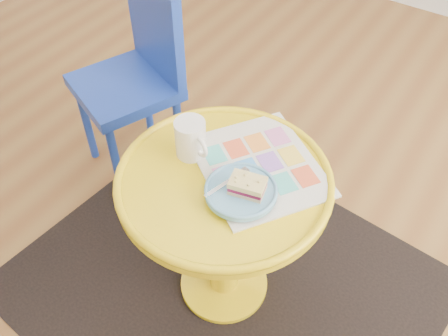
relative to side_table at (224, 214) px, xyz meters
The scene contains 10 objects.
floor 0.50m from the side_table, 136.30° to the left, with size 4.00×4.00×0.00m, color brown.
room_walls 1.75m from the side_table, 135.24° to the left, with size 4.00×4.00×4.00m.
rug 0.39m from the side_table, 135.00° to the left, with size 1.30×1.10×0.01m, color black.
side_table is the anchor object (origin of this frame).
chair 0.70m from the side_table, 150.29° to the left, with size 0.44×0.44×0.76m.
newspaper 0.19m from the side_table, 57.42° to the left, with size 0.35×0.30×0.01m, color silver.
mug 0.25m from the side_table, 166.87° to the left, with size 0.12×0.08×0.11m.
plate 0.19m from the side_table, 21.88° to the right, with size 0.18×0.18×0.02m.
cake_slice 0.22m from the side_table, 15.15° to the right, with size 0.10×0.08×0.04m.
fork 0.19m from the side_table, 37.67° to the right, with size 0.05×0.14×0.00m.
Camera 1 is at (0.71, -0.95, 1.51)m, focal length 40.00 mm.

